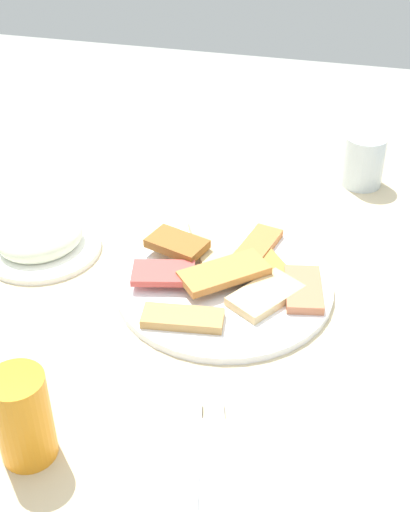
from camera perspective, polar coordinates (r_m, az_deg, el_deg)
name	(u,v)px	position (r m, az deg, el deg)	size (l,w,h in m)	color
dining_table	(193,299)	(1.19, -0.96, -3.54)	(1.11, 0.80, 0.72)	beige
pide_platter	(226,281)	(1.08, 1.77, -2.04)	(0.34, 0.34, 0.04)	white
salad_plate_greens	(41,240)	(1.18, -13.37, 1.33)	(0.20, 0.20, 0.06)	white
soda_can	(23,417)	(0.83, -14.77, -12.72)	(0.07, 0.07, 0.12)	orange
drinking_glass	(364,161)	(1.37, 12.94, 7.67)	(0.08, 0.08, 0.10)	silver
paper_napkin	(207,466)	(0.84, 0.14, -16.90)	(0.14, 0.14, 0.00)	white
fork	(222,467)	(0.84, 1.40, -16.97)	(0.20, 0.01, 0.01)	silver
spoon	(192,461)	(0.84, -1.10, -16.49)	(0.18, 0.02, 0.01)	silver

